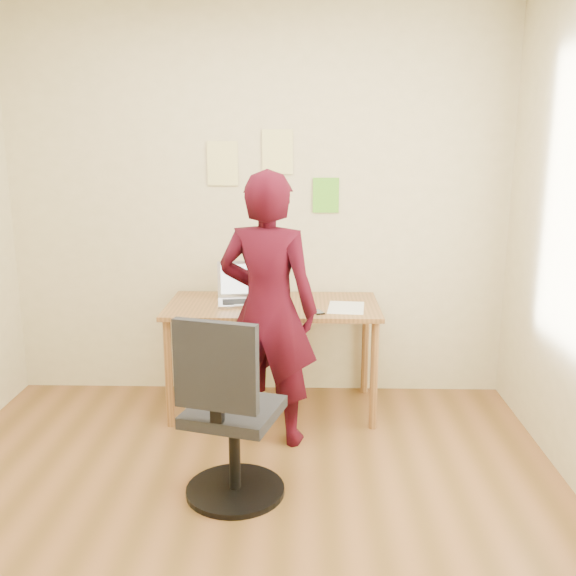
{
  "coord_description": "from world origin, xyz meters",
  "views": [
    {
      "loc": [
        0.32,
        -2.74,
        1.81
      ],
      "look_at": [
        0.23,
        0.95,
        0.95
      ],
      "focal_mm": 40.0,
      "sensor_mm": 36.0,
      "label": 1
    }
  ],
  "objects_px": {
    "office_chair": "(229,423)",
    "person": "(268,310)",
    "laptop": "(244,294)",
    "desk": "(273,317)",
    "phone": "(318,312)"
  },
  "relations": [
    {
      "from": "office_chair",
      "to": "phone",
      "type": "bearing_deg",
      "value": 80.04
    },
    {
      "from": "desk",
      "to": "laptop",
      "type": "distance_m",
      "value": 0.25
    },
    {
      "from": "desk",
      "to": "phone",
      "type": "xyz_separation_m",
      "value": [
        0.29,
        -0.21,
        0.09
      ]
    },
    {
      "from": "desk",
      "to": "office_chair",
      "type": "bearing_deg",
      "value": -98.17
    },
    {
      "from": "laptop",
      "to": "office_chair",
      "type": "height_order",
      "value": "laptop"
    },
    {
      "from": "laptop",
      "to": "phone",
      "type": "bearing_deg",
      "value": -36.64
    },
    {
      "from": "desk",
      "to": "person",
      "type": "height_order",
      "value": "person"
    },
    {
      "from": "laptop",
      "to": "desk",
      "type": "bearing_deg",
      "value": -24.36
    },
    {
      "from": "laptop",
      "to": "phone",
      "type": "relative_size",
      "value": 3.22
    },
    {
      "from": "laptop",
      "to": "phone",
      "type": "xyz_separation_m",
      "value": [
        0.49,
        -0.27,
        -0.05
      ]
    },
    {
      "from": "phone",
      "to": "office_chair",
      "type": "xyz_separation_m",
      "value": [
        -0.46,
        -0.94,
        -0.32
      ]
    },
    {
      "from": "laptop",
      "to": "person",
      "type": "relative_size",
      "value": 0.24
    },
    {
      "from": "laptop",
      "to": "office_chair",
      "type": "xyz_separation_m",
      "value": [
        0.03,
        -1.21,
        -0.37
      ]
    },
    {
      "from": "office_chair",
      "to": "person",
      "type": "xyz_separation_m",
      "value": [
        0.16,
        0.7,
        0.4
      ]
    },
    {
      "from": "phone",
      "to": "office_chair",
      "type": "height_order",
      "value": "office_chair"
    }
  ]
}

